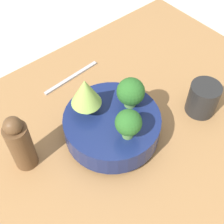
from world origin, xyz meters
TOP-DOWN VIEW (x-y plane):
  - ground_plane at (0.00, 0.00)m, footprint 6.00×6.00m
  - table at (0.00, 0.00)m, footprint 0.96×0.67m
  - bowl at (0.04, 0.02)m, footprint 0.22×0.22m
  - broccoli_floret_left at (-0.02, 0.01)m, footprint 0.06×0.06m
  - broccoli_floret_back at (0.04, 0.07)m, footprint 0.06×0.06m
  - romanesco_piece_near at (0.07, -0.04)m, footprint 0.07×0.07m
  - cup at (-0.19, 0.10)m, footprint 0.07×0.07m
  - pepper_mill at (0.23, -0.05)m, footprint 0.05×0.05m
  - fork at (-0.00, -0.21)m, footprint 0.18×0.02m

SIDE VIEW (x-z plane):
  - ground_plane at x=0.00m, z-range 0.00..0.00m
  - table at x=0.00m, z-range 0.00..0.04m
  - fork at x=0.00m, z-range 0.04..0.05m
  - bowl at x=0.04m, z-range 0.05..0.12m
  - cup at x=-0.19m, z-range 0.04..0.13m
  - pepper_mill at x=0.23m, z-range 0.04..0.19m
  - broccoli_floret_left at x=-0.02m, z-range 0.12..0.19m
  - broccoli_floret_back at x=0.04m, z-range 0.12..0.19m
  - romanesco_piece_near at x=0.07m, z-range 0.13..0.23m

